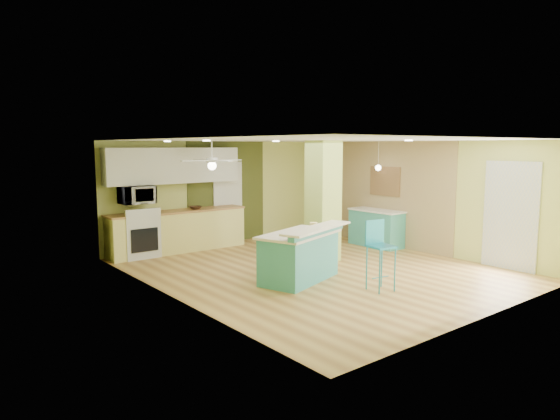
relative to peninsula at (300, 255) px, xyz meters
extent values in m
cube|color=olive|center=(0.76, 0.41, -0.46)|extent=(6.00, 7.00, 0.01)
cube|color=white|center=(0.76, 0.41, 2.05)|extent=(6.00, 7.00, 0.01)
cube|color=#C3CB6C|center=(0.76, 3.92, 0.79)|extent=(6.00, 0.01, 2.50)
cube|color=#C3CB6C|center=(0.76, -3.09, 0.79)|extent=(6.00, 0.01, 2.50)
cube|color=#C3CB6C|center=(-2.25, 0.41, 0.79)|extent=(0.01, 7.00, 2.50)
cube|color=#C3CB6C|center=(3.76, 0.41, 0.79)|extent=(0.01, 7.00, 2.50)
cube|color=#8E7651|center=(3.75, 1.01, 0.79)|extent=(0.02, 3.40, 2.50)
cube|color=#444A1D|center=(0.96, 3.90, 0.79)|extent=(2.20, 0.02, 2.50)
cube|color=silver|center=(0.96, 3.87, 0.54)|extent=(0.82, 0.05, 2.00)
cube|color=silver|center=(3.73, -1.89, 0.59)|extent=(0.04, 1.08, 2.10)
cube|color=#ABC25A|center=(1.41, 0.91, 0.79)|extent=(0.55, 0.55, 2.50)
cube|color=#E4DB77|center=(-0.54, 3.61, -0.01)|extent=(3.20, 0.60, 0.90)
cube|color=#986534|center=(-0.54, 3.61, 0.46)|extent=(3.25, 0.63, 0.04)
cube|color=silver|center=(-1.49, 3.61, -0.01)|extent=(0.76, 0.64, 0.90)
cube|color=black|center=(-1.49, 3.28, -0.04)|extent=(0.59, 0.02, 0.50)
cube|color=silver|center=(-1.49, 3.31, 0.53)|extent=(0.76, 0.06, 0.18)
cube|color=silver|center=(-0.54, 3.73, 1.49)|extent=(3.20, 0.34, 0.80)
imported|color=white|center=(-1.49, 3.61, 0.89)|extent=(0.70, 0.48, 0.39)
cylinder|color=silver|center=(-0.34, 2.41, 1.84)|extent=(0.03, 0.03, 0.40)
cylinder|color=silver|center=(-0.34, 2.41, 1.64)|extent=(0.24, 0.24, 0.10)
sphere|color=white|center=(-0.34, 2.41, 1.52)|extent=(0.18, 0.18, 0.18)
cylinder|color=white|center=(3.41, 1.16, 1.73)|extent=(0.01, 0.01, 0.62)
sphere|color=white|center=(3.41, 1.16, 1.42)|extent=(0.14, 0.14, 0.14)
cube|color=brown|center=(3.72, 1.21, 1.09)|extent=(0.03, 0.90, 0.70)
cube|color=teal|center=(-0.01, 0.02, -0.05)|extent=(1.71, 1.23, 0.82)
cube|color=beige|center=(-0.01, 0.02, 0.38)|extent=(1.82, 1.34, 0.05)
cube|color=teal|center=(0.11, -0.33, 0.46)|extent=(1.69, 0.68, 0.12)
cube|color=beige|center=(0.11, -0.33, 0.52)|extent=(1.88, 0.96, 0.04)
cylinder|color=teal|center=(0.45, -1.44, -0.09)|extent=(0.02, 0.02, 0.73)
cylinder|color=teal|center=(0.77, -1.49, -0.09)|extent=(0.02, 0.02, 0.73)
cylinder|color=teal|center=(0.50, -1.12, -0.09)|extent=(0.02, 0.02, 0.73)
cylinder|color=teal|center=(0.82, -1.17, -0.09)|extent=(0.02, 0.02, 0.73)
cube|color=teal|center=(0.64, -1.31, 0.29)|extent=(0.44, 0.44, 0.03)
cube|color=teal|center=(0.66, -1.14, 0.50)|extent=(0.39, 0.09, 0.41)
cube|color=teal|center=(3.46, 1.22, -0.04)|extent=(0.54, 1.31, 0.84)
cube|color=white|center=(3.46, 1.22, 0.40)|extent=(0.58, 1.36, 0.04)
imported|color=#362216|center=(-0.11, 3.58, 0.52)|extent=(0.31, 0.31, 0.07)
cylinder|color=yellow|center=(0.35, 0.03, 0.48)|extent=(0.14, 0.14, 0.15)
camera|label=1|loc=(-5.68, -6.58, 1.92)|focal=32.00mm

